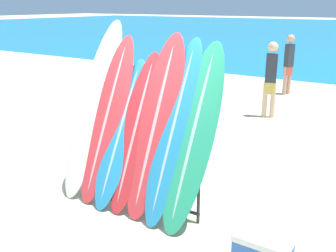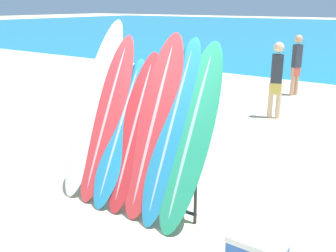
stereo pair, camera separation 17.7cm
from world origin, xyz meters
name	(u,v)px [view 1 (the left image)]	position (x,y,z in m)	size (l,w,h in m)	color
ground_plane	(111,207)	(0.00, 0.00, 0.00)	(160.00, 160.00, 0.00)	beige
surfboard_rack	(135,171)	(0.21, 0.28, 0.47)	(1.99, 0.04, 0.88)	#28282D
surfboard_slot_0	(94,107)	(-0.64, 0.43, 1.21)	(0.58, 1.24, 2.42)	silver
surfboard_slot_1	(108,118)	(-0.33, 0.37, 1.11)	(0.55, 1.11, 2.22)	red
surfboard_slot_2	(121,133)	(-0.05, 0.31, 0.96)	(0.49, 1.05, 1.91)	teal
surfboard_slot_3	(136,132)	(0.19, 0.33, 1.01)	(0.50, 1.01, 2.02)	red
surfboard_slot_4	(156,125)	(0.48, 0.38, 1.14)	(0.59, 1.08, 2.29)	red
surfboard_slot_5	(174,130)	(0.76, 0.38, 1.12)	(0.48, 1.15, 2.24)	teal
surfboard_slot_6	(194,136)	(1.05, 0.37, 1.10)	(0.55, 1.14, 2.20)	#289E70
person_near_water	(289,62)	(-0.17, 8.15, 0.97)	(0.25, 0.30, 1.77)	tan
person_mid_beach	(271,77)	(0.23, 5.43, 0.98)	(0.30, 0.24, 1.80)	beige
cooler_box	(263,251)	(2.16, -0.10, 0.19)	(0.58, 0.35, 0.37)	#2D60B7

